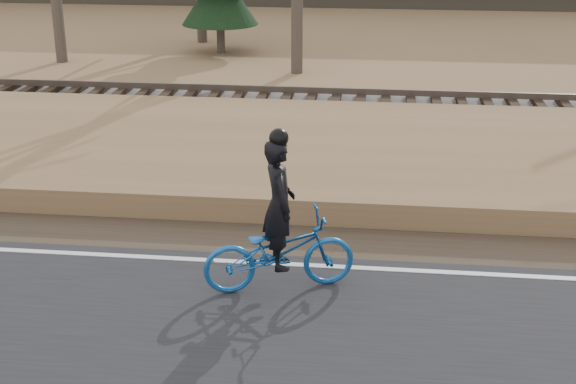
# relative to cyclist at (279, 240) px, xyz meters

# --- Properties ---
(ground) EXTENTS (120.00, 120.00, 0.00)m
(ground) POSITION_rel_cyclist_xyz_m (3.85, 0.55, -0.79)
(ground) COLOR olive
(ground) RESTS_ON ground
(edge_line) EXTENTS (120.00, 0.12, 0.01)m
(edge_line) POSITION_rel_cyclist_xyz_m (3.85, 0.75, -0.73)
(edge_line) COLOR silver
(edge_line) RESTS_ON road
(shoulder) EXTENTS (120.00, 1.60, 0.04)m
(shoulder) POSITION_rel_cyclist_xyz_m (3.85, 1.75, -0.77)
(shoulder) COLOR #473A2B
(shoulder) RESTS_ON ground
(embankment) EXTENTS (120.00, 5.00, 0.44)m
(embankment) POSITION_rel_cyclist_xyz_m (3.85, 4.75, -0.57)
(embankment) COLOR olive
(embankment) RESTS_ON ground
(ballast) EXTENTS (120.00, 3.00, 0.45)m
(ballast) POSITION_rel_cyclist_xyz_m (3.85, 8.55, -0.57)
(ballast) COLOR slate
(ballast) RESTS_ON ground
(railroad) EXTENTS (120.00, 2.40, 0.29)m
(railroad) POSITION_rel_cyclist_xyz_m (3.85, 8.55, -0.26)
(railroad) COLOR black
(railroad) RESTS_ON ballast
(cyclist) EXTENTS (2.23, 1.34, 2.32)m
(cyclist) POSITION_rel_cyclist_xyz_m (0.00, 0.00, 0.00)
(cyclist) COLOR #16559C
(cyclist) RESTS_ON road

